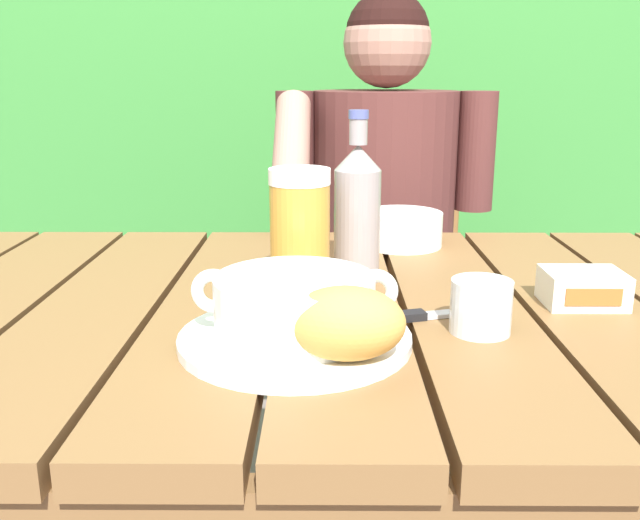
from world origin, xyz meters
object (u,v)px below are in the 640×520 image
at_px(serving_plate, 295,339).
at_px(beer_bottle, 357,211).
at_px(person_eating, 383,219).
at_px(table_knife, 422,315).
at_px(chair_near_diner, 376,291).
at_px(diner_bowl, 402,229).
at_px(water_glass_small, 481,306).
at_px(beer_glass, 300,231).
at_px(bread_roll, 348,323).
at_px(soup_bowl, 295,304).
at_px(butter_tub, 583,288).

bearing_deg(serving_plate, beer_bottle, 72.15).
bearing_deg(person_eating, table_knife, -90.91).
bearing_deg(chair_near_diner, diner_bowl, -90.00).
bearing_deg(table_knife, water_glass_small, -36.18).
xyz_separation_m(water_glass_small, table_knife, (-0.06, 0.04, -0.03)).
bearing_deg(diner_bowl, beer_glass, -122.92).
relative_size(serving_plate, bread_roll, 2.08).
bearing_deg(bread_roll, water_glass_small, 33.40).
xyz_separation_m(bread_roll, water_glass_small, (0.16, 0.10, -0.02)).
height_order(soup_bowl, table_knife, soup_bowl).
height_order(soup_bowl, water_glass_small, soup_bowl).
relative_size(chair_near_diner, soup_bowl, 4.10).
xyz_separation_m(soup_bowl, water_glass_small, (0.21, 0.04, -0.02)).
relative_size(soup_bowl, water_glass_small, 3.20).
height_order(chair_near_diner, diner_bowl, chair_near_diner).
height_order(soup_bowl, beer_bottle, beer_bottle).
bearing_deg(beer_bottle, serving_plate, -107.85).
bearing_deg(butter_tub, chair_near_diner, 103.28).
bearing_deg(chair_near_diner, bread_roll, -96.02).
relative_size(soup_bowl, butter_tub, 2.26).
xyz_separation_m(soup_bowl, beer_bottle, (0.08, 0.25, 0.06)).
relative_size(person_eating, butter_tub, 11.78).
bearing_deg(beer_bottle, chair_near_diner, 83.24).
height_order(person_eating, serving_plate, person_eating).
xyz_separation_m(serving_plate, bread_roll, (0.06, -0.07, 0.04)).
relative_size(bread_roll, water_glass_small, 1.76).
bearing_deg(beer_bottle, table_knife, -65.74).
relative_size(water_glass_small, table_knife, 0.45).
bearing_deg(bread_roll, chair_near_diner, 83.98).
height_order(soup_bowl, beer_glass, beer_glass).
bearing_deg(serving_plate, beer_glass, 90.20).
height_order(bread_roll, beer_glass, beer_glass).
distance_m(butter_tub, table_knife, 0.22).
bearing_deg(table_knife, chair_near_diner, 89.10).
relative_size(beer_bottle, water_glass_small, 3.43).
height_order(serving_plate, water_glass_small, water_glass_small).
bearing_deg(beer_bottle, soup_bowl, -107.85).
distance_m(table_knife, diner_bowl, 0.37).
distance_m(soup_bowl, bread_roll, 0.09).
relative_size(serving_plate, water_glass_small, 3.66).
bearing_deg(chair_near_diner, beer_bottle, -96.76).
height_order(chair_near_diner, bread_roll, chair_near_diner).
distance_m(serving_plate, soup_bowl, 0.04).
relative_size(chair_near_diner, person_eating, 0.79).
relative_size(chair_near_diner, water_glass_small, 13.14).
bearing_deg(butter_tub, beer_bottle, 159.44).
bearing_deg(table_knife, beer_glass, 143.62).
distance_m(serving_plate, water_glass_small, 0.22).
height_order(bread_roll, beer_bottle, beer_bottle).
distance_m(chair_near_diner, bread_roll, 1.11).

